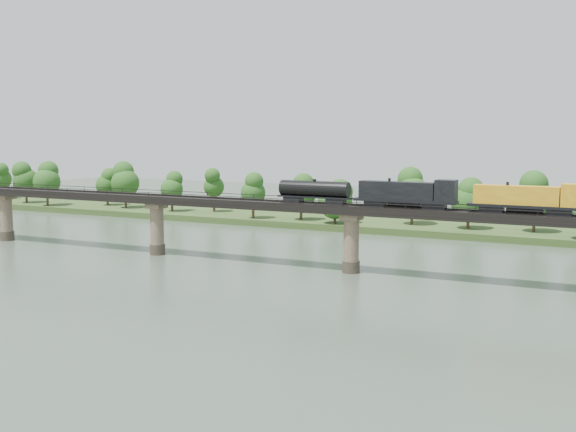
% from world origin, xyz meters
% --- Properties ---
extents(ground, '(400.00, 400.00, 0.00)m').
position_xyz_m(ground, '(0.00, 0.00, 0.00)').
color(ground, '#374638').
rests_on(ground, ground).
extents(far_bank, '(300.00, 24.00, 1.60)m').
position_xyz_m(far_bank, '(0.00, 85.00, 0.80)').
color(far_bank, '#2D451B').
rests_on(far_bank, ground).
extents(bridge, '(236.00, 30.00, 11.50)m').
position_xyz_m(bridge, '(0.00, 30.00, 5.46)').
color(bridge, '#473A2D').
rests_on(bridge, ground).
extents(bridge_superstructure, '(220.00, 4.90, 0.75)m').
position_xyz_m(bridge_superstructure, '(0.00, 30.00, 11.79)').
color(bridge_superstructure, black).
rests_on(bridge_superstructure, bridge).
extents(far_treeline, '(289.06, 17.54, 13.60)m').
position_xyz_m(far_treeline, '(-8.21, 80.52, 8.83)').
color(far_treeline, '#382619').
rests_on(far_treeline, far_bank).
extents(freight_train, '(68.39, 2.66, 4.71)m').
position_xyz_m(freight_train, '(21.77, 30.00, 13.75)').
color(freight_train, black).
rests_on(freight_train, bridge).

